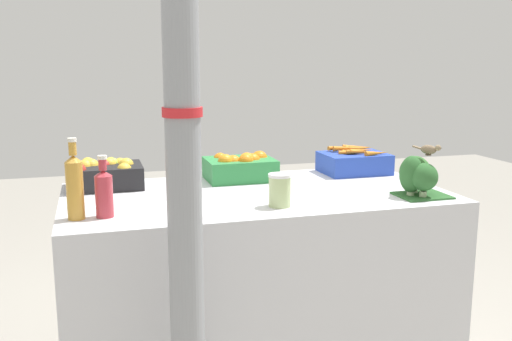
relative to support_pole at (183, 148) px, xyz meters
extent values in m
cube|color=silver|center=(0.43, 0.66, -0.74)|extent=(1.71, 0.89, 0.84)
cylinder|color=gray|center=(0.00, 0.00, 0.00)|extent=(0.11, 0.11, 2.31)
cylinder|color=red|center=(0.00, 0.00, 0.11)|extent=(0.13, 0.13, 0.03)
cube|color=black|center=(-0.22, 0.95, -0.26)|extent=(0.34, 0.26, 0.11)
sphere|color=gold|center=(-0.19, 1.03, -0.22)|extent=(0.07, 0.07, 0.07)
sphere|color=gold|center=(-0.31, 0.97, -0.22)|extent=(0.08, 0.08, 0.08)
sphere|color=gold|center=(-0.15, 1.02, -0.22)|extent=(0.06, 0.06, 0.06)
sphere|color=red|center=(-0.34, 0.87, -0.22)|extent=(0.08, 0.08, 0.08)
sphere|color=gold|center=(-0.30, 1.01, -0.21)|extent=(0.07, 0.07, 0.07)
sphere|color=gold|center=(-0.20, 0.99, -0.22)|extent=(0.07, 0.07, 0.07)
sphere|color=red|center=(-0.22, 0.98, -0.22)|extent=(0.06, 0.06, 0.06)
sphere|color=gold|center=(-0.14, 0.87, -0.22)|extent=(0.07, 0.07, 0.07)
sphere|color=gold|center=(-0.12, 0.96, -0.22)|extent=(0.07, 0.07, 0.07)
sphere|color=gold|center=(-0.28, 0.98, -0.22)|extent=(0.08, 0.08, 0.08)
sphere|color=#9EBC42|center=(-0.19, 1.01, -0.22)|extent=(0.06, 0.06, 0.06)
cube|color=#2D8442|center=(0.43, 0.95, -0.26)|extent=(0.34, 0.26, 0.11)
sphere|color=orange|center=(0.46, 0.92, -0.22)|extent=(0.08, 0.08, 0.08)
sphere|color=orange|center=(0.54, 0.98, -0.22)|extent=(0.08, 0.08, 0.08)
sphere|color=orange|center=(0.35, 0.90, -0.21)|extent=(0.08, 0.08, 0.08)
sphere|color=orange|center=(0.49, 0.93, -0.22)|extent=(0.08, 0.08, 0.08)
sphere|color=orange|center=(0.44, 0.88, -0.21)|extent=(0.07, 0.07, 0.07)
sphere|color=orange|center=(0.35, 1.03, -0.22)|extent=(0.07, 0.07, 0.07)
sphere|color=orange|center=(0.39, 0.91, -0.22)|extent=(0.08, 0.08, 0.08)
cube|color=#2847B7|center=(1.06, 0.95, -0.26)|extent=(0.34, 0.26, 0.11)
cone|color=orange|center=(1.09, 0.93, -0.19)|extent=(0.15, 0.05, 0.03)
cone|color=orange|center=(1.05, 0.93, -0.21)|extent=(0.17, 0.07, 0.02)
cone|color=orange|center=(1.13, 1.02, -0.20)|extent=(0.14, 0.03, 0.03)
cone|color=orange|center=(1.11, 1.04, -0.19)|extent=(0.15, 0.06, 0.03)
cone|color=orange|center=(1.03, 1.05, -0.19)|extent=(0.16, 0.05, 0.02)
cone|color=orange|center=(1.14, 0.86, -0.20)|extent=(0.14, 0.04, 0.03)
cone|color=orange|center=(1.07, 0.90, -0.20)|extent=(0.15, 0.06, 0.02)
cone|color=orange|center=(1.12, 1.04, -0.20)|extent=(0.15, 0.03, 0.03)
cone|color=orange|center=(1.08, 1.00, -0.21)|extent=(0.16, 0.07, 0.02)
cone|color=orange|center=(1.04, 1.01, -0.19)|extent=(0.15, 0.04, 0.03)
cube|color=#2D602D|center=(1.11, 0.38, -0.31)|extent=(0.22, 0.18, 0.01)
ellipsoid|color=#2D602D|center=(1.09, 0.34, -0.22)|extent=(0.12, 0.12, 0.12)
cylinder|color=#B2C693|center=(1.09, 0.34, -0.30)|extent=(0.03, 0.03, 0.02)
ellipsoid|color=#387033|center=(1.10, 0.42, -0.22)|extent=(0.14, 0.14, 0.15)
cylinder|color=#B2C693|center=(1.10, 0.42, -0.30)|extent=(0.03, 0.03, 0.02)
ellipsoid|color=#2D602D|center=(1.06, 0.38, -0.22)|extent=(0.10, 0.10, 0.16)
cylinder|color=#B2C693|center=(1.06, 0.38, -0.30)|extent=(0.03, 0.03, 0.02)
cylinder|color=gold|center=(-0.35, 0.42, -0.21)|extent=(0.06, 0.06, 0.22)
cone|color=gold|center=(-0.35, 0.42, -0.09)|extent=(0.06, 0.06, 0.03)
cylinder|color=gold|center=(-0.35, 0.42, -0.05)|extent=(0.03, 0.03, 0.05)
cylinder|color=silver|center=(-0.35, 0.42, -0.02)|extent=(0.03, 0.03, 0.01)
cylinder|color=#B2333D|center=(-0.24, 0.42, -0.24)|extent=(0.07, 0.07, 0.16)
cone|color=#B2333D|center=(-0.24, 0.42, -0.15)|extent=(0.07, 0.07, 0.02)
cylinder|color=#B2333D|center=(-0.24, 0.42, -0.11)|extent=(0.03, 0.03, 0.04)
cylinder|color=silver|center=(-0.24, 0.42, -0.09)|extent=(0.03, 0.03, 0.01)
cylinder|color=#B2C684|center=(0.45, 0.38, -0.26)|extent=(0.09, 0.09, 0.12)
cylinder|color=white|center=(0.45, 0.38, -0.19)|extent=(0.09, 0.09, 0.01)
cube|color=#4C3D2D|center=(1.13, 0.37, -0.13)|extent=(0.02, 0.02, 0.01)
ellipsoid|color=#7A664C|center=(1.13, 0.37, -0.11)|extent=(0.07, 0.08, 0.04)
sphere|color=#897556|center=(1.15, 0.34, -0.10)|extent=(0.03, 0.03, 0.03)
cone|color=#4C3D28|center=(1.16, 0.33, -0.10)|extent=(0.01, 0.02, 0.01)
cube|color=#7A664C|center=(1.10, 0.42, -0.10)|extent=(0.03, 0.04, 0.01)
camera|label=1|loc=(-0.27, -1.77, 0.27)|focal=40.00mm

